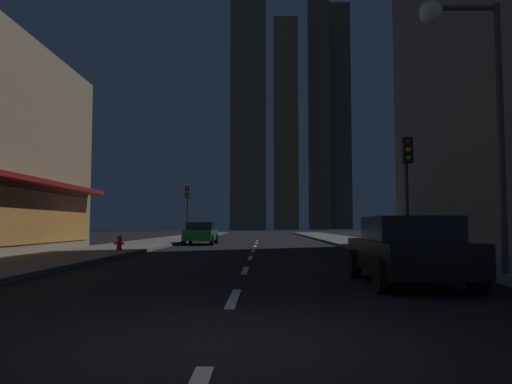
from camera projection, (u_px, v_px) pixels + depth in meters
name	position (u px, v px, depth m)	size (l,w,h in m)	color
ground_plane	(257.00, 242.00, 37.14)	(78.00, 136.00, 0.10)	black
sidewalk_right	(349.00, 241.00, 37.04)	(4.00, 76.00, 0.15)	#605E59
sidewalk_left	(166.00, 241.00, 37.26)	(4.00, 76.00, 0.15)	#605E59
lane_marking_center	(252.00, 254.00, 21.38)	(0.16, 38.60, 0.01)	silver
skyscraper_distant_tall	(249.00, 84.00, 122.89)	(8.74, 8.27, 73.66)	brown
skyscraper_distant_mid	(286.00, 124.00, 137.53)	(6.65, 8.42, 59.35)	#4E4A3A
skyscraper_distant_short	(319.00, 101.00, 146.61)	(5.67, 8.51, 76.90)	#484436
skyscraper_distant_slender	(338.00, 116.00, 154.98)	(7.24, 5.73, 71.90)	#3B382C
car_parked_near	(408.00, 250.00, 10.41)	(1.98, 4.24, 1.45)	black
car_parked_far	(201.00, 233.00, 31.81)	(1.98, 4.24, 1.45)	#1E722D
fire_hydrant_far_left	(119.00, 243.00, 21.60)	(0.42, 0.30, 0.65)	red
traffic_light_near_right	(407.00, 169.00, 16.85)	(0.32, 0.48, 4.20)	#2D2D2D
traffic_light_far_left	(187.00, 201.00, 38.29)	(0.32, 0.48, 4.20)	#2D2D2D
street_lamp_right	(464.00, 68.00, 11.77)	(1.96, 0.56, 6.58)	#38383D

